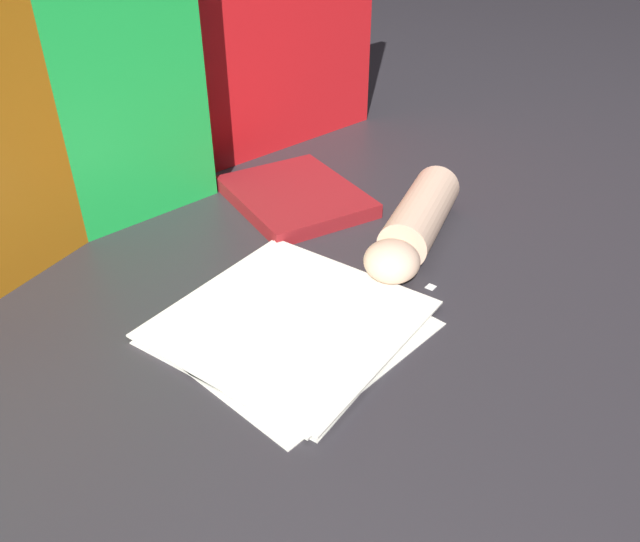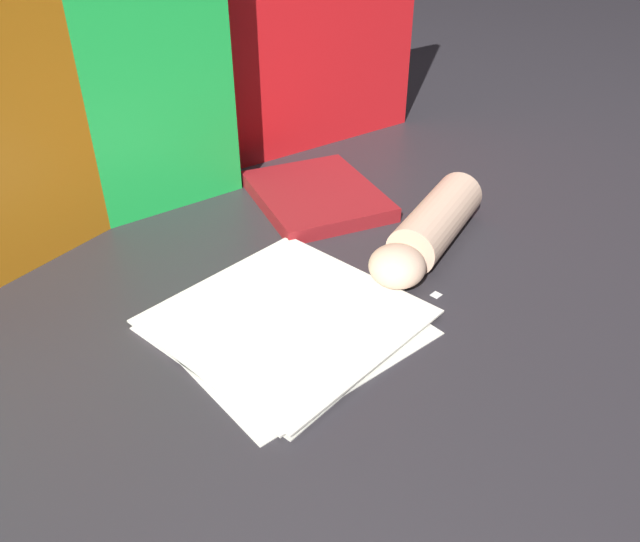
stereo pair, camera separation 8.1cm
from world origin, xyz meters
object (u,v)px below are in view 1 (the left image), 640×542
at_px(paper_stack, 290,322).
at_px(book_closed, 295,196).
at_px(hand_forearm, 414,224).
at_px(scissors, 351,289).

xyz_separation_m(paper_stack, book_closed, (0.27, 0.22, 0.01)).
distance_m(book_closed, hand_forearm, 0.24).
distance_m(scissors, hand_forearm, 0.17).
relative_size(book_closed, scissors, 2.18).
bearing_deg(paper_stack, hand_forearm, -4.71).
distance_m(paper_stack, hand_forearm, 0.28).
bearing_deg(hand_forearm, paper_stack, 175.29).
bearing_deg(scissors, paper_stack, 170.32).
relative_size(paper_stack, hand_forearm, 1.02).
relative_size(book_closed, hand_forearm, 0.99).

